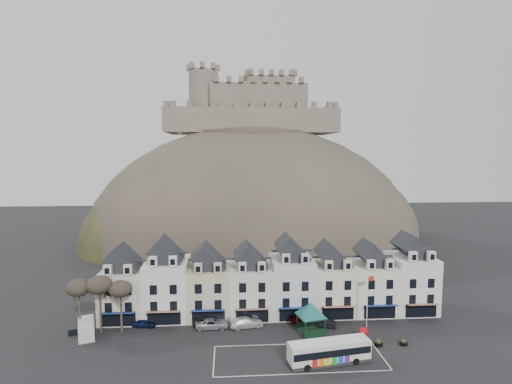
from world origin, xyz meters
The scene contains 21 objects.
ground centered at (0.00, 0.00, 0.00)m, with size 300.00×300.00×0.00m, color black.
coach_bay_markings centered at (2.00, 1.25, 0.00)m, with size 22.00×7.50×0.01m, color silver.
townhouse_terrace centered at (0.15, 15.97, 5.30)m, with size 54.40×9.35×11.80m.
castle_hill centered at (1.25, 68.95, 0.11)m, with size 100.00×76.00×68.00m.
castle centered at (0.51, 75.93, 40.19)m, with size 50.20×22.20×22.00m.
tree_left_far centered at (-29.00, 10.50, 6.90)m, with size 3.61×3.61×8.24m.
tree_left_mid centered at (-26.00, 10.50, 7.24)m, with size 3.78×3.78×8.64m.
tree_left_near centered at (-23.00, 10.50, 6.55)m, with size 3.43×3.43×7.84m.
bus centered at (5.63, -0.33, 1.64)m, with size 10.78×4.09×2.97m.
bus_shelter centered at (5.00, 7.96, 3.68)m, with size 7.28×7.28×4.74m.
red_buoy centered at (12.07, 5.53, 0.94)m, with size 1.49×1.49×1.84m.
flagpole centered at (14.09, 9.54, 4.67)m, with size 1.11×0.49×8.18m.
white_van centered at (-27.79, 9.50, 1.12)m, with size 3.63×5.31×2.23m.
planter_west centered at (13.56, 3.50, 0.50)m, with size 1.16×0.84×1.05m.
planter_east centered at (17.12, 3.50, 0.47)m, with size 0.98×0.68×0.97m.
car_navy centered at (-20.00, 12.00, 0.62)m, with size 1.46×3.64×1.24m, color #0B1738.
car_black centered at (-10.80, 12.00, 0.61)m, with size 1.30×3.73×1.23m, color black.
car_silver centered at (-9.60, 10.87, 0.71)m, with size 2.34×4.99×1.41m, color #ABACB3.
car_white centered at (-4.40, 10.86, 0.77)m, with size 2.15×5.28×1.53m, color silver.
car_maroon centered at (4.80, 12.00, 0.77)m, with size 1.83×4.54×1.55m, color #65050B.
car_charcoal centered at (7.29, 10.18, 0.70)m, with size 1.48×4.25×1.40m, color black.
Camera 1 is at (-7.02, -47.73, 27.01)m, focal length 28.00 mm.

